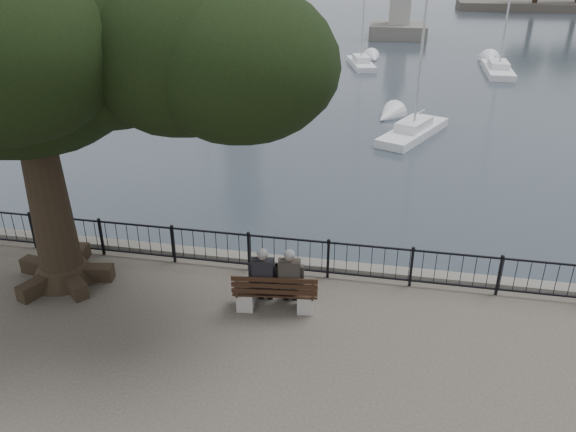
% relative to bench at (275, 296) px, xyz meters
% --- Properties ---
extents(harbor, '(260.00, 260.00, 1.20)m').
position_rel_bench_xyz_m(harbor, '(-0.02, 2.07, -0.85)').
color(harbor, '#5C5A54').
rests_on(harbor, ground).
extents(railing, '(22.06, 0.06, 1.00)m').
position_rel_bench_xyz_m(railing, '(-0.02, 1.57, 0.21)').
color(railing, black).
rests_on(railing, ground).
extents(bench, '(1.94, 0.78, 0.99)m').
position_rel_bench_xyz_m(bench, '(0.00, 0.00, 0.00)').
color(bench, gray).
rests_on(bench, ground).
extents(person_left, '(0.49, 0.82, 1.58)m').
position_rel_bench_xyz_m(person_left, '(-0.28, 0.08, 0.38)').
color(person_left, black).
rests_on(person_left, ground).
extents(person_right, '(0.49, 0.82, 1.58)m').
position_rel_bench_xyz_m(person_right, '(0.30, 0.14, 0.38)').
color(person_right, black).
rests_on(person_right, ground).
extents(tree, '(10.89, 7.60, 8.89)m').
position_rel_bench_xyz_m(tree, '(-4.55, 0.38, 5.50)').
color(tree, black).
rests_on(tree, ground).
extents(lion_monument, '(5.52, 5.52, 8.27)m').
position_rel_bench_xyz_m(lion_monument, '(1.98, 49.01, 0.70)').
color(lion_monument, '#5C5A54').
rests_on(lion_monument, ground).
extents(sailboat_a, '(2.89, 5.41, 9.35)m').
position_rel_bench_xyz_m(sailboat_a, '(-8.31, 19.81, -1.06)').
color(sailboat_a, white).
rests_on(sailboat_a, ground).
extents(sailboat_c, '(3.55, 5.45, 11.36)m').
position_rel_bench_xyz_m(sailboat_c, '(3.25, 16.73, -1.01)').
color(sailboat_c, white).
rests_on(sailboat_c, ground).
extents(sailboat_e, '(3.29, 5.72, 11.53)m').
position_rel_bench_xyz_m(sailboat_e, '(-12.53, 29.55, -1.01)').
color(sailboat_e, white).
rests_on(sailboat_e, ground).
extents(sailboat_f, '(2.66, 5.30, 10.06)m').
position_rel_bench_xyz_m(sailboat_f, '(-0.55, 33.62, -1.04)').
color(sailboat_f, white).
rests_on(sailboat_f, ground).
extents(sailboat_g, '(1.79, 6.23, 11.33)m').
position_rel_bench_xyz_m(sailboat_g, '(9.37, 33.03, -1.03)').
color(sailboat_g, white).
rests_on(sailboat_g, ground).
extents(sailboat_h, '(2.12, 6.08, 12.94)m').
position_rel_bench_xyz_m(sailboat_h, '(-7.00, 36.16, -0.99)').
color(sailboat_h, white).
rests_on(sailboat_h, ground).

